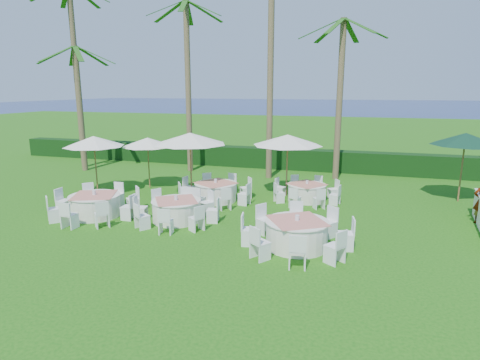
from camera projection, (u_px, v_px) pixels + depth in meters
The scene contains 18 objects.
ground at pixel (177, 233), 13.39m from camera, with size 120.00×120.00×0.00m, color #16580F.
hedge at pixel (262, 158), 24.46m from camera, with size 34.00×1.00×1.20m, color black.
ocean at pixel (340, 106), 108.63m from camera, with size 260.00×260.00×0.00m, color #070F49.
banquet_table_a at pixel (95, 205), 15.08m from camera, with size 3.28×3.28×0.99m.
banquet_table_b at pixel (176, 210), 14.53m from camera, with size 3.12×3.12×0.94m.
banquet_table_c at pixel (297, 233), 12.11m from camera, with size 3.39×3.39×1.01m.
banquet_table_e at pixel (216, 191), 17.14m from camera, with size 3.17×3.17×0.96m.
banquet_table_f at pixel (307, 192), 17.19m from camera, with size 2.88×2.88×0.89m.
umbrella_a at pixel (94, 141), 17.76m from camera, with size 2.65×2.65×2.66m.
umbrella_b at pixel (190, 139), 17.28m from camera, with size 3.17×3.17×2.85m.
umbrella_c at pixel (148, 142), 19.00m from camera, with size 2.45×2.45×2.44m.
umbrella_d at pixel (288, 140), 17.54m from camera, with size 3.08×3.08×2.75m.
umbrella_green at pixel (465, 139), 16.55m from camera, with size 2.77×2.77×2.93m.
palm_a at pixel (76, 71), 23.46m from camera, with size 4.23×4.38×10.49m.
palm_b at pixel (188, 80), 22.44m from camera, with size 4.34×4.29×9.38m.
palm_c at pixel (271, 53), 20.28m from camera, with size 4.26×4.36×11.96m.
palm_d at pixel (340, 93), 20.45m from camera, with size 4.34×4.29×8.12m.
palm_f at pixel (79, 102), 22.82m from camera, with size 4.31×4.33×7.05m.
Camera 1 is at (5.67, -11.51, 4.71)m, focal length 30.00 mm.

